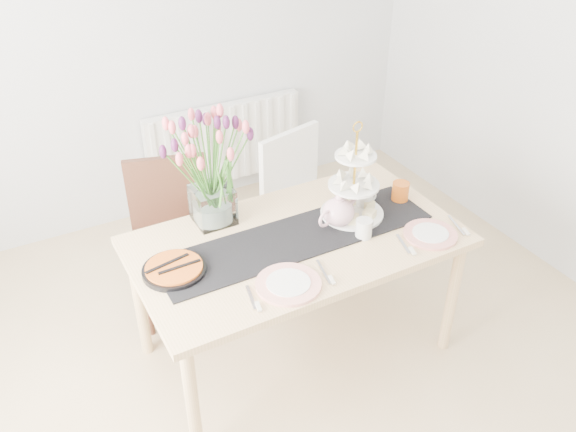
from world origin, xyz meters
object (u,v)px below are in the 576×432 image
mug_orange (400,192)px  chair_white (303,195)px  plate_right (430,234)px  plate_left (288,284)px  cake_stand (353,193)px  tart_tin (174,269)px  radiator (225,143)px  dining_table (297,251)px  tulip_vase (209,153)px  cream_jug (365,200)px  mug_white (364,229)px  teapot (338,212)px  chair_brown (172,227)px

mug_orange → chair_white: bearing=74.7°
plate_right → plate_left: bearing=180.0°
cake_stand → tart_tin: size_ratio=1.64×
radiator → dining_table: (-0.34, -1.70, 0.22)m
cake_stand → tulip_vase: bearing=155.0°
dining_table → cream_jug: size_ratio=17.37×
cream_jug → mug_white: 0.27m
cream_jug → mug_orange: size_ratio=0.86×
teapot → dining_table: bearing=165.8°
cake_stand → teapot: bearing=-159.6°
mug_white → plate_left: 0.53m
cream_jug → plate_right: cream_jug is taller
radiator → mug_orange: mug_orange is taller
radiator → tulip_vase: bearing=-115.3°
cream_jug → teapot: bearing=-165.8°
tulip_vase → teapot: (0.53, -0.34, -0.30)m
teapot → cream_jug: teapot is taller
chair_white → mug_white: bearing=-112.6°
tart_tin → dining_table: bearing=-3.1°
plate_left → plate_right: size_ratio=1.11×
dining_table → chair_white: bearing=57.9°
radiator → chair_brown: (-0.76, -0.99, 0.08)m
teapot → plate_right: teapot is taller
teapot → plate_left: teapot is taller
chair_white → cream_jug: 0.63m
tart_tin → plate_left: 0.52m
plate_right → tulip_vase: bearing=144.3°
mug_white → mug_orange: size_ratio=0.90×
chair_white → cake_stand: cake_stand is taller
chair_brown → radiator: bearing=68.8°
teapot → plate_left: (-0.45, -0.29, -0.07)m
tulip_vase → tart_tin: size_ratio=2.40×
radiator → mug_white: (-0.05, -1.84, 0.35)m
teapot → cream_jug: size_ratio=2.82×
dining_table → chair_white: chair_white is taller
dining_table → cream_jug: (0.45, 0.07, 0.12)m
plate_left → tart_tin: bearing=141.2°
teapot → plate_left: size_ratio=0.88×
radiator → cream_jug: size_ratio=13.03×
cake_stand → tart_tin: (-0.97, -0.01, -0.12)m
cream_jug → mug_white: mug_white is taller
radiator → tart_tin: (-0.96, -1.66, 0.32)m
cream_jug → chair_white: bearing=89.2°
cream_jug → plate_left: 0.75m
chair_white → plate_left: bearing=-137.6°
chair_white → mug_orange: (0.25, -0.61, 0.27)m
dining_table → teapot: bearing=-0.3°
tart_tin → plate_right: 1.25m
tulip_vase → plate_right: tulip_vase is taller
radiator → plate_right: (0.24, -1.99, 0.31)m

